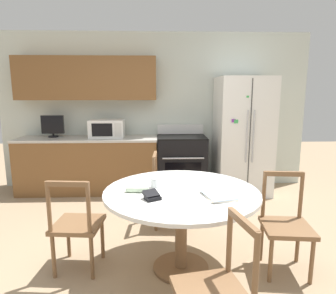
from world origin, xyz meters
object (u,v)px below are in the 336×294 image
object	(u,v)px
refrigerator	(242,136)
dining_chair_near	(216,293)
microwave	(107,129)
dining_chair_far	(168,191)
countertop_tv	(53,126)
wallet	(152,196)
dining_chair_right	(286,226)
candle_glass	(155,183)
oven_range	(181,163)
dining_chair_left	(77,225)

from	to	relation	value
refrigerator	dining_chair_near	xyz separation A→B (m)	(-1.03, -3.12, -0.50)
microwave	dining_chair_near	bearing A→B (deg)	-70.28
microwave	dining_chair_far	size ratio (longest dim) A/B	0.61
countertop_tv	wallet	xyz separation A→B (m)	(1.65, -2.56, -0.30)
dining_chair_near	dining_chair_right	bearing A→B (deg)	-53.46
countertop_tv	dining_chair_near	size ratio (longest dim) A/B	0.39
countertop_tv	candle_glass	xyz separation A→B (m)	(1.67, -2.25, -0.29)
oven_range	dining_chair_left	size ratio (longest dim) A/B	1.20
refrigerator	oven_range	size ratio (longest dim) A/B	1.72
candle_glass	wallet	distance (m)	0.32
dining_chair_left	refrigerator	bearing A→B (deg)	50.74
microwave	dining_chair_right	bearing A→B (deg)	-49.79
microwave	oven_range	bearing A→B (deg)	-1.96
countertop_tv	dining_chair_near	distance (m)	3.93
oven_range	candle_glass	size ratio (longest dim) A/B	12.81
countertop_tv	wallet	world-z (taller)	countertop_tv
candle_glass	wallet	world-z (taller)	candle_glass
dining_chair_near	refrigerator	bearing A→B (deg)	-29.22
dining_chair_right	wallet	xyz separation A→B (m)	(-1.21, -0.16, 0.36)
dining_chair_far	wallet	xyz separation A→B (m)	(-0.18, -1.16, 0.36)
refrigerator	dining_chair_near	world-z (taller)	refrigerator
refrigerator	dining_chair_left	world-z (taller)	refrigerator
dining_chair_right	dining_chair_far	xyz separation A→B (m)	(-1.04, 1.00, 0.00)
oven_range	countertop_tv	size ratio (longest dim) A/B	3.04
dining_chair_right	dining_chair_left	bearing A→B (deg)	4.19
countertop_tv	candle_glass	world-z (taller)	countertop_tv
dining_chair_left	wallet	size ratio (longest dim) A/B	5.36
microwave	dining_chair_right	xyz separation A→B (m)	(1.98, -2.34, -0.61)
oven_range	dining_chair_near	distance (m)	3.19
countertop_tv	dining_chair_near	xyz separation A→B (m)	(2.04, -3.29, -0.65)
refrigerator	dining_chair_left	size ratio (longest dim) A/B	2.06
dining_chair_left	candle_glass	world-z (taller)	dining_chair_left
countertop_tv	refrigerator	bearing A→B (deg)	-3.28
wallet	dining_chair_near	bearing A→B (deg)	-61.56
oven_range	dining_chair_near	xyz separation A→B (m)	(-0.05, -3.19, -0.03)
dining_chair_near	candle_glass	world-z (taller)	dining_chair_near
countertop_tv	wallet	distance (m)	3.06
dining_chair_far	microwave	bearing A→B (deg)	-141.75
microwave	refrigerator	bearing A→B (deg)	-2.93
microwave	dining_chair_far	xyz separation A→B (m)	(0.94, -1.34, -0.61)
dining_chair_near	candle_glass	xyz separation A→B (m)	(-0.37, 1.05, 0.37)
countertop_tv	candle_glass	bearing A→B (deg)	-53.34
dining_chair_near	dining_chair_left	distance (m)	1.46
countertop_tv	dining_chair_far	world-z (taller)	countertop_tv
microwave	candle_glass	size ratio (longest dim) A/B	6.53
dining_chair_near	wallet	world-z (taller)	dining_chair_near
oven_range	wallet	xyz separation A→B (m)	(-0.45, -2.46, 0.33)
dining_chair_far	wallet	bearing A→B (deg)	-5.49
refrigerator	dining_chair_left	bearing A→B (deg)	-134.56
dining_chair_far	dining_chair_left	bearing A→B (deg)	-40.12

